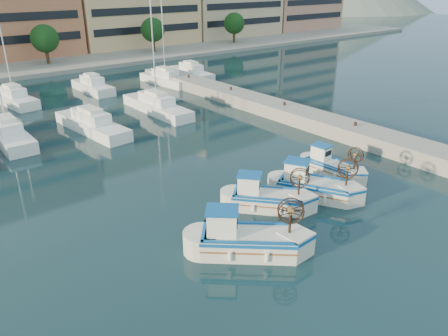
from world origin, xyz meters
TOP-DOWN VIEW (x-y plane):
  - ground at (0.00, 0.00)m, footprint 300.00×300.00m
  - quay at (13.00, 8.00)m, footprint 3.00×60.00m
  - hill_east at (140.00, 110.00)m, footprint 160.00×160.00m
  - yacht_marina at (-2.91, 27.82)m, footprint 38.32×22.43m
  - fishing_boat_a at (-4.81, -0.56)m, footprint 4.77×4.56m
  - fishing_boat_b at (-0.91, 2.06)m, footprint 3.99×4.22m
  - fishing_boat_c at (2.34, 1.35)m, footprint 3.66×4.68m
  - fishing_boat_d at (5.87, 2.70)m, footprint 1.91×3.96m

SIDE VIEW (x-z plane):
  - ground at x=0.00m, z-range 0.00..0.00m
  - hill_east at x=140.00m, z-range -25.00..25.00m
  - yacht_marina at x=-2.91m, z-range -5.22..6.28m
  - quay at x=13.00m, z-range 0.00..1.20m
  - fishing_boat_d at x=5.87m, z-range -0.54..1.88m
  - fishing_boat_b at x=-0.91m, z-range -0.60..2.07m
  - fishing_boat_c at x=2.34m, z-range -0.63..2.19m
  - fishing_boat_a at x=-4.81m, z-range -0.68..2.35m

